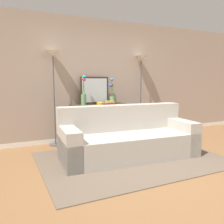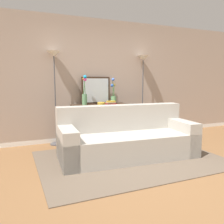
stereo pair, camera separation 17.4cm
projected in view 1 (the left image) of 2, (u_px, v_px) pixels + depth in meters
name	position (u px, v px, depth m)	size (l,w,h in m)	color
ground_plane	(157.00, 174.00, 3.38)	(16.00, 16.00, 0.02)	brown
back_wall	(96.00, 80.00, 5.31)	(12.00, 0.15, 2.66)	white
area_rug	(132.00, 159.00, 3.99)	(3.00, 2.11, 0.01)	brown
couch	(128.00, 139.00, 4.10)	(2.37, 1.10, 0.88)	#ADA89E
console_table	(99.00, 116.00, 5.10)	(1.21, 0.37, 0.81)	#382619
floor_lamp_left	(53.00, 72.00, 4.66)	(0.28, 0.28, 1.90)	#4C4C51
floor_lamp_right	(141.00, 74.00, 5.53)	(0.28, 0.28, 1.89)	#4C4C51
wall_mirror	(95.00, 90.00, 5.15)	(0.65, 0.02, 0.59)	#382619
vase_tall_flowers	(84.00, 94.00, 4.89)	(0.11, 0.13, 0.62)	#669E6B
vase_short_flowers	(112.00, 95.00, 5.22)	(0.12, 0.13, 0.57)	#669E6B
fruit_bowl	(100.00, 103.00, 4.95)	(0.16, 0.16, 0.05)	gold
book_stack	(110.00, 103.00, 5.07)	(0.23, 0.16, 0.07)	maroon
book_row_under_console	(82.00, 140.00, 5.00)	(0.23, 0.18, 0.13)	slate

